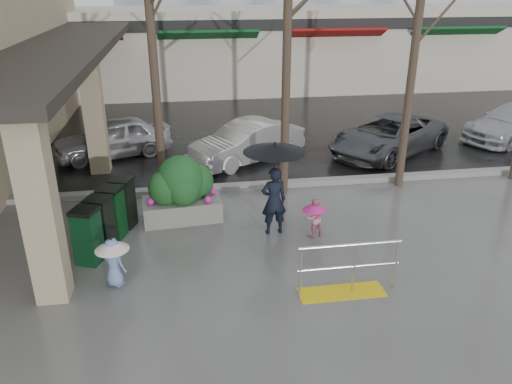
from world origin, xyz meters
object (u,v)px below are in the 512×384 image
object	(u,v)px
tree_mideast	(421,1)
car_c	(389,135)
car_b	(247,142)
child_blue	(113,257)
news_boxes	(107,218)
woman	(274,175)
handrail	(346,275)
child_pink	(314,215)
car_a	(113,138)
planter	(181,189)

from	to	relation	value
tree_mideast	car_c	distance (m)	5.08
car_b	car_c	distance (m)	4.70
child_blue	car_b	world-z (taller)	car_b
news_boxes	car_b	size ratio (longest dim) A/B	0.57
woman	handrail	bearing A→B (deg)	103.54
car_c	child_pink	bearing A→B (deg)	-70.06
child_pink	car_a	size ratio (longest dim) A/B	0.25
car_a	news_boxes	bearing A→B (deg)	-14.16
child_pink	child_blue	xyz separation A→B (m)	(-4.19, -1.32, 0.07)
woman	child_blue	size ratio (longest dim) A/B	2.20
woman	car_a	bearing A→B (deg)	-60.72
child_pink	car_c	xyz separation A→B (m)	(3.92, 5.27, 0.09)
handrail	car_a	xyz separation A→B (m)	(-5.02, 8.55, 0.25)
child_pink	planter	distance (m)	3.19
handrail	planter	distance (m)	4.62
tree_mideast	news_boxes	world-z (taller)	tree_mideast
car_b	planter	bearing A→B (deg)	-59.42
tree_mideast	child_blue	xyz separation A→B (m)	(-7.34, -3.88, -4.25)
woman	car_b	size ratio (longest dim) A/B	0.57
car_b	child_blue	bearing A→B (deg)	-58.49
child_blue	planter	xyz separation A→B (m)	(1.31, 2.66, 0.16)
car_b	car_c	xyz separation A→B (m)	(4.70, 0.06, 0.00)
planter	car_a	world-z (taller)	planter
child_blue	car_a	bearing A→B (deg)	-44.62
child_pink	planter	size ratio (longest dim) A/B	0.48
planter	car_b	bearing A→B (deg)	61.49
planter	car_a	bearing A→B (deg)	113.14
news_boxes	woman	bearing A→B (deg)	18.36
car_a	woman	bearing A→B (deg)	15.64
tree_mideast	child_pink	world-z (taller)	tree_mideast
child_pink	car_b	xyz separation A→B (m)	(-0.78, 5.21, 0.09)
child_blue	car_a	xyz separation A→B (m)	(-0.82, 7.64, 0.02)
tree_mideast	car_c	xyz separation A→B (m)	(0.77, 2.70, -4.23)
woman	car_c	distance (m)	6.93
child_pink	tree_mideast	bearing A→B (deg)	-157.59
woman	car_b	world-z (taller)	woman
woman	child_pink	bearing A→B (deg)	155.32
child_pink	car_b	size ratio (longest dim) A/B	0.24
tree_mideast	news_boxes	bearing A→B (deg)	-164.14
news_boxes	car_b	world-z (taller)	car_b
handrail	car_a	size ratio (longest dim) A/B	0.51
planter	news_boxes	size ratio (longest dim) A/B	0.88
child_blue	car_b	size ratio (longest dim) A/B	0.26
handrail	woman	world-z (taller)	woman
planter	car_c	size ratio (longest dim) A/B	0.42
child_blue	news_boxes	xyz separation A→B (m)	(-0.32, 1.71, -0.01)
handrail	woman	size ratio (longest dim) A/B	0.88
planter	news_boxes	world-z (taller)	planter
handrail	car_b	distance (m)	7.49
handrail	tree_mideast	distance (m)	7.28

